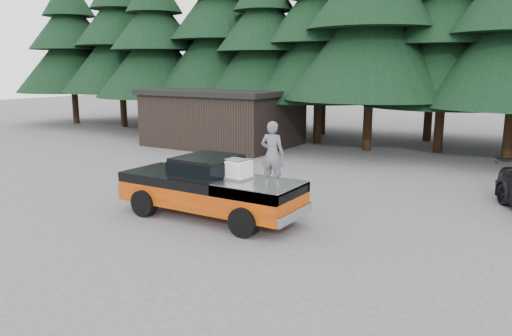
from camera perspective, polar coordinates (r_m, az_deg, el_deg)
The scene contains 7 objects.
ground at distance 15.39m, azimuth -2.13°, elevation -5.86°, with size 120.00×120.00×0.00m, color #4B4B4E.
pickup_truck at distance 15.44m, azimuth -5.25°, elevation -3.28°, with size 6.00×2.04×1.33m, color #C74A00, non-canonical shape.
truck_cab at distance 15.28m, azimuth -5.62°, elevation 0.26°, with size 1.66×1.90×0.59m, color black.
air_compressor at distance 14.75m, azimuth -2.24°, elevation -0.23°, with size 0.76×0.63×0.52m, color white.
man_on_bed at distance 13.69m, azimuth 1.88°, elevation 1.61°, with size 0.66×0.44×1.82m, color #5B5961.
utility_building at distance 29.82m, azimuth -3.74°, elevation 5.85°, with size 8.40×6.40×3.30m.
treeline at distance 30.56m, azimuth 17.55°, elevation 16.88°, with size 60.15×16.05×17.50m.
Camera 1 is at (8.18, -12.19, 4.59)m, focal length 35.00 mm.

